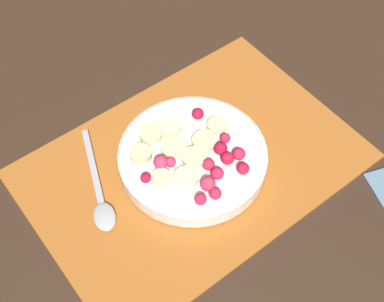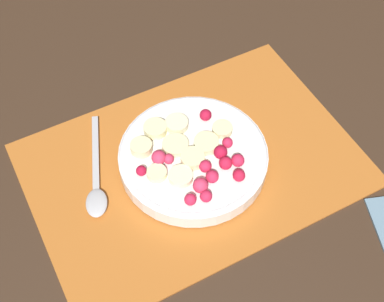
% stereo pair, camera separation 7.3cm
% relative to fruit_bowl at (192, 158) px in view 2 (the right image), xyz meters
% --- Properties ---
extents(ground_plane, '(3.00, 3.00, 0.00)m').
position_rel_fruit_bowl_xyz_m(ground_plane, '(-0.00, -0.00, -0.02)').
color(ground_plane, '#382619').
extents(placemat, '(0.46, 0.32, 0.01)m').
position_rel_fruit_bowl_xyz_m(placemat, '(-0.00, -0.00, -0.02)').
color(placemat, '#B26023').
rests_on(placemat, ground_plane).
extents(fruit_bowl, '(0.21, 0.21, 0.05)m').
position_rel_fruit_bowl_xyz_m(fruit_bowl, '(0.00, 0.00, 0.00)').
color(fruit_bowl, white).
rests_on(fruit_bowl, placemat).
extents(spoon, '(0.08, 0.17, 0.01)m').
position_rel_fruit_bowl_xyz_m(spoon, '(0.13, -0.03, -0.01)').
color(spoon, '#B2B2B7').
rests_on(spoon, placemat).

